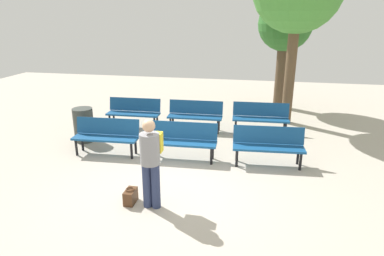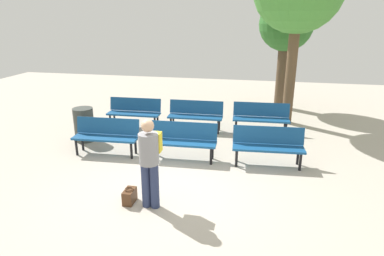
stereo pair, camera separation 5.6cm
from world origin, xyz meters
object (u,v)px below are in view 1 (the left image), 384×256
Objects in this scene: bench_r1_c0 at (134,111)px; tree_1 at (285,27)px; visitor_with_backpack at (151,158)px; trash_bin at (84,125)px; bench_r1_c1 at (195,114)px; handbag at (131,196)px; bench_r0_c0 at (106,134)px; bench_r0_c2 at (268,144)px; bench_r0_c1 at (183,139)px; bench_r1_c2 at (261,116)px.

bench_r1_c0 is 0.41× the size of tree_1.
visitor_with_backpack reaches higher than trash_bin.
bench_r1_c1 is 5.03× the size of handbag.
visitor_with_backpack is 5.15× the size of handbag.
bench_r0_c2 is (3.89, 0.12, 0.00)m from bench_r0_c0.
tree_1 reaches higher than bench_r0_c0.
visitor_with_backpack reaches higher than bench_r0_c0.
bench_r0_c0 is at bearing -35.52° from trash_bin.
bench_r1_c0 is 5.04× the size of handbag.
bench_r1_c1 is (1.82, 2.16, 0.00)m from bench_r0_c0.
bench_r0_c1 is at bearing -91.75° from visitor_with_backpack.
tree_1 reaches higher than visitor_with_backpack.
bench_r1_c2 is 0.98× the size of visitor_with_backpack.
bench_r1_c1 reaches higher than handbag.
bench_r1_c2 reaches higher than handbag.
bench_r1_c2 is (3.79, 0.18, 0.00)m from bench_r1_c0.
handbag is (-0.43, 0.01, -0.80)m from visitor_with_backpack.
bench_r0_c1 and bench_r1_c0 have the same top height.
bench_r0_c1 is at bearing -131.50° from bench_r1_c2.
visitor_with_backpack is 0.91m from handbag.
bench_r0_c0 reaches higher than handbag.
bench_r0_c0 is 0.99× the size of bench_r0_c2.
visitor_with_backpack reaches higher than bench_r1_c1.
bench_r0_c1 is 1.00× the size of bench_r1_c2.
bench_r0_c1 is 2.97m from trash_bin.
visitor_with_backpack is at bearing -109.12° from tree_1.
bench_r0_c1 and bench_r0_c2 have the same top height.
bench_r0_c1 and bench_r1_c2 have the same top height.
bench_r0_c1 and bench_r1_c1 have the same top height.
bench_r0_c2 and bench_r1_c0 have the same top height.
bench_r0_c0 is 1.92m from bench_r0_c1.
visitor_with_backpack is 1.80× the size of trash_bin.
bench_r1_c0 is at bearing -179.83° from bench_r1_c2.
bench_r1_c0 is 1.89m from bench_r1_c1.
visitor_with_backpack is (1.90, -4.20, 0.43)m from bench_r1_c0.
handbag is at bearing -72.45° from bench_r1_c0.
bench_r0_c1 is at bearing -115.21° from tree_1.
bench_r0_c0 and bench_r1_c1 have the same top height.
bench_r0_c1 is 0.41× the size of tree_1.
bench_r0_c1 is at bearing 177.84° from bench_r0_c2.
visitor_with_backpack is (1.83, -2.10, 0.43)m from bench_r0_c0.
bench_r1_c1 is 4.28m from visitor_with_backpack.
handbag is at bearing -142.43° from bench_r0_c2.
bench_r0_c0 is 1.01× the size of bench_r1_c1.
bench_r0_c0 and bench_r1_c0 have the same top height.
bench_r1_c2 is 4.96m from handbag.
bench_r0_c1 is 2.23m from handbag.
bench_r0_c2 is at bearing -0.88° from bench_r0_c0.
bench_r0_c0 is 7.31m from tree_1.
bench_r0_c0 is 3.89m from bench_r0_c2.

